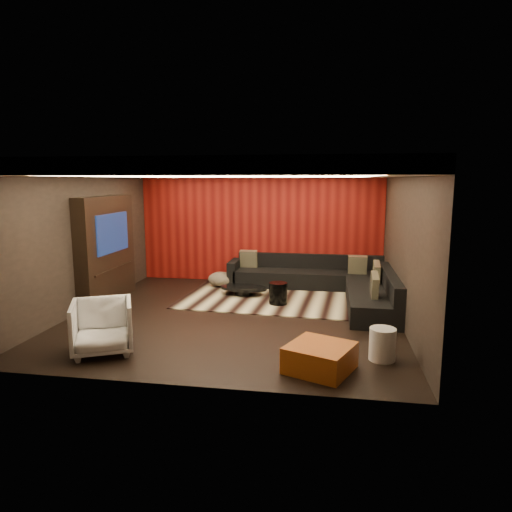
% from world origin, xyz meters
% --- Properties ---
extents(floor, '(6.00, 6.00, 0.02)m').
position_xyz_m(floor, '(0.00, 0.00, -0.01)').
color(floor, black).
rests_on(floor, ground).
extents(ceiling, '(6.00, 6.00, 0.02)m').
position_xyz_m(ceiling, '(0.00, 0.00, 2.81)').
color(ceiling, silver).
rests_on(ceiling, ground).
extents(wall_back, '(6.00, 0.02, 2.80)m').
position_xyz_m(wall_back, '(0.00, 3.01, 1.40)').
color(wall_back, black).
rests_on(wall_back, ground).
extents(wall_left, '(0.02, 6.00, 2.80)m').
position_xyz_m(wall_left, '(-3.01, 0.00, 1.40)').
color(wall_left, black).
rests_on(wall_left, ground).
extents(wall_right, '(0.02, 6.00, 2.80)m').
position_xyz_m(wall_right, '(3.01, 0.00, 1.40)').
color(wall_right, black).
rests_on(wall_right, ground).
extents(red_feature_wall, '(5.98, 0.05, 2.78)m').
position_xyz_m(red_feature_wall, '(0.00, 2.97, 1.40)').
color(red_feature_wall, '#6B0C0A').
rests_on(red_feature_wall, ground).
extents(soffit_back, '(6.00, 0.60, 0.22)m').
position_xyz_m(soffit_back, '(0.00, 2.70, 2.69)').
color(soffit_back, silver).
rests_on(soffit_back, ground).
extents(soffit_front, '(6.00, 0.60, 0.22)m').
position_xyz_m(soffit_front, '(0.00, -2.70, 2.69)').
color(soffit_front, silver).
rests_on(soffit_front, ground).
extents(soffit_left, '(0.60, 4.80, 0.22)m').
position_xyz_m(soffit_left, '(-2.70, 0.00, 2.69)').
color(soffit_left, silver).
rests_on(soffit_left, ground).
extents(soffit_right, '(0.60, 4.80, 0.22)m').
position_xyz_m(soffit_right, '(2.70, 0.00, 2.69)').
color(soffit_right, silver).
rests_on(soffit_right, ground).
extents(cove_back, '(4.80, 0.08, 0.04)m').
position_xyz_m(cove_back, '(0.00, 2.36, 2.60)').
color(cove_back, '#FFD899').
rests_on(cove_back, ground).
extents(cove_front, '(4.80, 0.08, 0.04)m').
position_xyz_m(cove_front, '(0.00, -2.36, 2.60)').
color(cove_front, '#FFD899').
rests_on(cove_front, ground).
extents(cove_left, '(0.08, 4.80, 0.04)m').
position_xyz_m(cove_left, '(-2.36, 0.00, 2.60)').
color(cove_left, '#FFD899').
rests_on(cove_left, ground).
extents(cove_right, '(0.08, 4.80, 0.04)m').
position_xyz_m(cove_right, '(2.36, 0.00, 2.60)').
color(cove_right, '#FFD899').
rests_on(cove_right, ground).
extents(tv_surround, '(0.30, 2.00, 2.20)m').
position_xyz_m(tv_surround, '(-2.85, 0.60, 1.10)').
color(tv_surround, black).
rests_on(tv_surround, ground).
extents(tv_screen, '(0.04, 1.30, 0.80)m').
position_xyz_m(tv_screen, '(-2.69, 0.60, 1.45)').
color(tv_screen, black).
rests_on(tv_screen, ground).
extents(tv_shelf, '(0.04, 1.60, 0.04)m').
position_xyz_m(tv_shelf, '(-2.69, 0.60, 0.70)').
color(tv_shelf, black).
rests_on(tv_shelf, ground).
extents(rug, '(4.18, 3.25, 0.02)m').
position_xyz_m(rug, '(0.65, 1.59, 0.01)').
color(rug, beige).
rests_on(rug, floor).
extents(coffee_table, '(1.20, 1.20, 0.18)m').
position_xyz_m(coffee_table, '(-0.13, 1.53, 0.11)').
color(coffee_table, black).
rests_on(coffee_table, rug).
extents(drum_stool, '(0.47, 0.47, 0.44)m').
position_xyz_m(drum_stool, '(0.71, 0.90, 0.24)').
color(drum_stool, black).
rests_on(drum_stool, rug).
extents(striped_pouf, '(0.70, 0.70, 0.33)m').
position_xyz_m(striped_pouf, '(-0.83, 2.27, 0.19)').
color(striped_pouf, beige).
rests_on(striped_pouf, rug).
extents(white_side_table, '(0.49, 0.49, 0.46)m').
position_xyz_m(white_side_table, '(2.50, -1.74, 0.23)').
color(white_side_table, silver).
rests_on(white_side_table, floor).
extents(orange_ottoman, '(1.04, 1.04, 0.35)m').
position_xyz_m(orange_ottoman, '(1.64, -2.25, 0.18)').
color(orange_ottoman, '#9E4014').
rests_on(orange_ottoman, floor).
extents(armchair, '(1.13, 1.14, 0.79)m').
position_xyz_m(armchair, '(-1.54, -2.12, 0.39)').
color(armchair, silver).
rests_on(armchair, floor).
extents(sectional_sofa, '(3.65, 3.50, 0.75)m').
position_xyz_m(sectional_sofa, '(1.73, 1.86, 0.26)').
color(sectional_sofa, black).
rests_on(sectional_sofa, floor).
extents(throw_pillows, '(3.20, 2.81, 0.50)m').
position_xyz_m(throw_pillows, '(1.84, 1.68, 0.62)').
color(throw_pillows, tan).
rests_on(throw_pillows, sectional_sofa).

